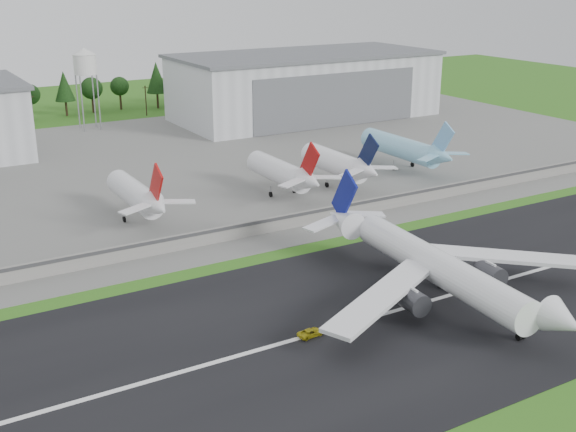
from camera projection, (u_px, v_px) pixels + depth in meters
ground at (447, 332)px, 115.81m from camera, size 600.00×600.00×0.00m
runway at (407, 308)px, 123.96m from camera, size 320.00×60.00×0.10m
runway_centerline at (407, 307)px, 123.94m from camera, size 220.00×1.00×0.02m
apron at (169, 167)px, 213.77m from camera, size 320.00×150.00×0.10m
blast_fence at (278, 223)px, 160.13m from camera, size 240.00×0.61×3.50m
hangar_east at (305, 85)px, 282.39m from camera, size 102.00×47.00×25.20m
water_tower at (85, 61)px, 256.57m from camera, size 8.40×8.40×29.40m
utility_poles at (93, 121)px, 279.11m from camera, size 230.00×3.00×12.00m
treeline at (82, 115)px, 291.35m from camera, size 320.00×16.00×22.00m
main_airliner at (440, 275)px, 125.21m from camera, size 57.10×59.26×18.17m
ground_vehicle at (311, 333)px, 114.03m from camera, size 4.58×2.43×1.22m
parked_jet_red_a at (139, 196)px, 164.76m from camera, size 7.36×31.29×16.73m
parked_jet_red_b at (285, 173)px, 183.29m from camera, size 7.36×31.29×16.78m
parked_jet_navy at (341, 164)px, 191.52m from camera, size 7.36×31.29×16.91m
parked_jet_skyblue at (407, 149)px, 208.36m from camera, size 7.36×37.29×16.90m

